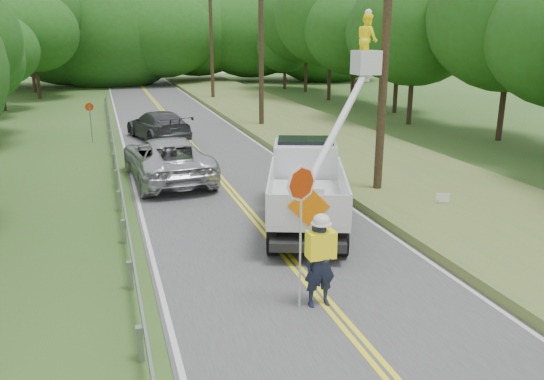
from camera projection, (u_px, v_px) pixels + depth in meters
name	position (u px, v px, depth m)	size (l,w,h in m)	color
ground	(368.00, 352.00, 10.15)	(140.00, 140.00, 0.00)	#305B21
road	(216.00, 173.00, 22.96)	(7.20, 96.00, 0.03)	#474749
guardrail	(116.00, 162.00, 22.47)	(0.18, 48.00, 0.77)	gray
utility_poles	(302.00, 43.00, 25.67)	(1.60, 43.30, 10.00)	black
tall_grass_verge	(366.00, 158.00, 24.97)	(7.00, 96.00, 0.30)	#567637
treeline_right	(407.00, 24.00, 35.59)	(10.94, 51.99, 11.26)	#332319
treeline_horizon	(147.00, 34.00, 60.25)	(57.61, 15.09, 12.67)	#244E11
flagger	(320.00, 257.00, 11.55)	(1.18, 0.47, 3.20)	#191E33
bucket_truck	(311.00, 170.00, 17.46)	(5.39, 6.75, 6.37)	black
suv_silver	(167.00, 158.00, 21.67)	(2.90, 6.30, 1.75)	#B6B8BD
suv_darkgrey	(158.00, 125.00, 29.81)	(2.23, 5.50, 1.60)	#3D3E45
stop_sign_permanent	(90.00, 117.00, 28.84)	(0.46, 0.10, 2.18)	gray
yard_sign	(443.00, 199.00, 17.92)	(0.42, 0.19, 0.64)	white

